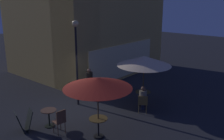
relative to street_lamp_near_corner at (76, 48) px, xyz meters
The scene contains 13 objects.
ground_plane 3.01m from the street_lamp_near_corner, 139.96° to the right, with size 60.00×60.00×0.00m, color #232328.
cafe_building 5.08m from the street_lamp_near_corner, 40.43° to the left, with size 8.92×7.50×9.55m.
street_lamp_near_corner is the anchor object (origin of this frame).
menu_sandwich_board 4.00m from the street_lamp_near_corner, behind, with size 0.77×0.72×0.85m.
cafe_table_0 3.94m from the street_lamp_near_corner, 51.93° to the right, with size 0.73×0.73×0.71m.
cafe_table_1 4.01m from the street_lamp_near_corner, 119.19° to the right, with size 0.69×0.69×0.77m.
cafe_table_2 3.37m from the street_lamp_near_corner, 161.44° to the right, with size 0.63×0.63×0.72m.
patio_umbrella_0 3.24m from the street_lamp_near_corner, 51.93° to the right, with size 2.57×2.57×2.49m.
patio_umbrella_1 3.37m from the street_lamp_near_corner, 119.19° to the right, with size 2.51×2.51×2.35m.
cafe_chair_0 3.97m from the street_lamp_near_corner, 67.60° to the right, with size 0.60×0.60×0.85m.
cafe_chair_1 3.64m from the street_lamp_near_corner, 145.93° to the right, with size 0.45×0.45×1.00m.
patron_seated_0 3.85m from the street_lamp_near_corner, 65.14° to the right, with size 0.53×0.49×1.26m.
patron_standing_1 2.17m from the street_lamp_near_corner, ahead, with size 0.35×0.35×1.65m.
Camera 1 is at (-6.97, -8.06, 5.00)m, focal length 40.24 mm.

